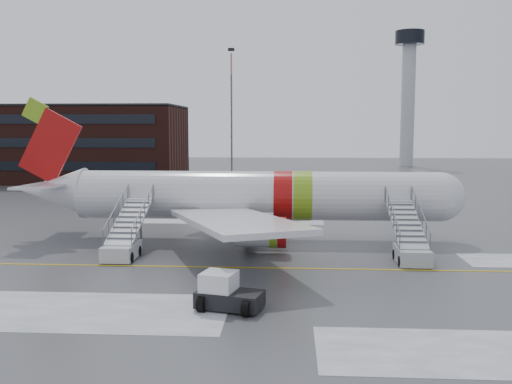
# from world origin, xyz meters

# --- Properties ---
(ground) EXTENTS (260.00, 260.00, 0.00)m
(ground) POSITION_xyz_m (0.00, 0.00, 0.00)
(ground) COLOR #494C4F
(ground) RESTS_ON ground
(airliner) EXTENTS (35.03, 32.97, 11.18)m
(airliner) POSITION_xyz_m (0.41, 8.16, 3.42)
(airliner) COLOR silver
(airliner) RESTS_ON ground
(airstair_fwd) EXTENTS (2.05, 7.70, 3.48)m
(airstair_fwd) POSITION_xyz_m (11.85, 1.62, 1.06)
(airstair_fwd) COLOR #AAADB1
(airstair_fwd) RESTS_ON ground
(airstair_aft) EXTENTS (2.05, 7.70, 3.48)m
(airstair_aft) POSITION_xyz_m (-7.38, 1.62, 1.06)
(airstair_aft) COLOR silver
(airstair_aft) RESTS_ON ground
(pushback_tug) EXTENTS (3.47, 2.92, 1.80)m
(pushback_tug) POSITION_xyz_m (0.84, -9.20, 0.80)
(pushback_tug) COLOR black
(pushback_tug) RESTS_ON ground
(control_tower) EXTENTS (6.40, 6.40, 30.00)m
(control_tower) POSITION_xyz_m (30.00, 95.00, 18.75)
(control_tower) COLOR #B2B5BA
(control_tower) RESTS_ON ground
(light_mast_far_n) EXTENTS (1.20, 1.20, 24.25)m
(light_mast_far_n) POSITION_xyz_m (-8.00, 78.00, 13.84)
(light_mast_far_n) COLOR #595B60
(light_mast_far_n) RESTS_ON ground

